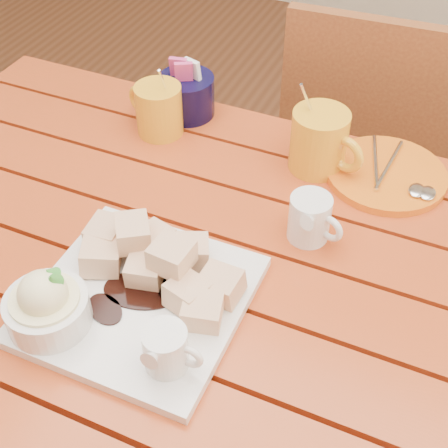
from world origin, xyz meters
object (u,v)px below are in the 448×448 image
at_px(coffee_mug_right, 320,141).
at_px(chair_far, 374,158).
at_px(table, 194,305).
at_px(dessert_plate, 121,293).
at_px(coffee_mug_left, 158,109).
at_px(orange_saucer, 387,174).

distance_m(coffee_mug_right, chair_far, 0.51).
distance_m(table, chair_far, 0.71).
xyz_separation_m(table, dessert_plate, (-0.04, -0.12, 0.14)).
xyz_separation_m(dessert_plate, coffee_mug_right, (0.14, 0.40, 0.02)).
relative_size(coffee_mug_left, chair_far, 0.16).
xyz_separation_m(coffee_mug_left, coffee_mug_right, (0.30, 0.02, 0.01)).
bearing_deg(table, coffee_mug_right, 70.23).
xyz_separation_m(coffee_mug_left, chair_far, (0.34, 0.42, -0.30)).
relative_size(dessert_plate, coffee_mug_right, 1.75).
bearing_deg(dessert_plate, coffee_mug_left, 111.54).
relative_size(orange_saucer, chair_far, 0.23).
distance_m(coffee_mug_left, chair_far, 0.62).
xyz_separation_m(table, orange_saucer, (0.22, 0.30, 0.12)).
bearing_deg(coffee_mug_left, coffee_mug_right, 20.99).
bearing_deg(coffee_mug_right, orange_saucer, 28.48).
relative_size(dessert_plate, orange_saucer, 1.38).
xyz_separation_m(dessert_plate, chair_far, (0.19, 0.81, -0.28)).
height_order(table, dessert_plate, dessert_plate).
distance_m(coffee_mug_left, orange_saucer, 0.42).
distance_m(table, orange_saucer, 0.39).
bearing_deg(table, dessert_plate, -109.44).
bearing_deg(chair_far, orange_saucer, 97.40).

